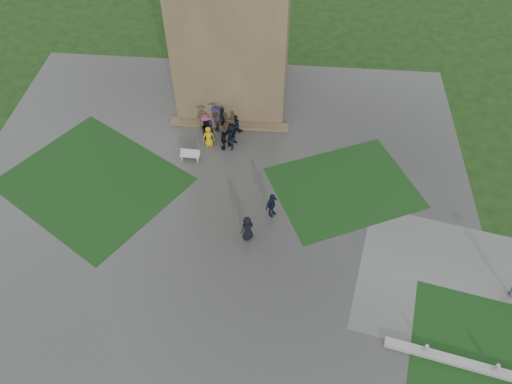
{
  "coord_description": "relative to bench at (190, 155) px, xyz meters",
  "views": [
    {
      "loc": [
        4.61,
        -17.95,
        24.87
      ],
      "look_at": [
        2.73,
        3.03,
        1.2
      ],
      "focal_mm": 35.0,
      "sensor_mm": 36.0,
      "label": 1
    }
  ],
  "objects": [
    {
      "name": "lawn_inset_right",
      "position": [
        10.78,
        -1.79,
        -0.41
      ],
      "size": [
        11.12,
        10.15,
        0.01
      ],
      "primitive_type": "cube",
      "rotation": [
        0.0,
        0.0,
        0.44
      ],
      "color": "black",
      "rests_on": "plaza"
    },
    {
      "name": "pedestrian_mid",
      "position": [
        6.06,
        -4.55,
        0.54
      ],
      "size": [
        1.16,
        1.28,
        1.9
      ],
      "primitive_type": "imported",
      "rotation": [
        0.0,
        0.0,
        0.95
      ],
      "color": "black",
      "rests_on": "plaza"
    },
    {
      "name": "visitor_cluster",
      "position": [
        2.05,
        2.2,
        0.77
      ],
      "size": [
        3.2,
        3.3,
        2.63
      ],
      "color": "black",
      "rests_on": "plaza"
    },
    {
      "name": "ground",
      "position": [
        2.28,
        -6.79,
        -0.44
      ],
      "size": [
        120.0,
        120.0,
        0.0
      ],
      "primitive_type": "plane",
      "color": "black"
    },
    {
      "name": "lawn_inset_left",
      "position": [
        -6.22,
        -2.79,
        -0.41
      ],
      "size": [
        14.1,
        13.46,
        0.01
      ],
      "primitive_type": "cube",
      "rotation": [
        0.0,
        0.0,
        -0.56
      ],
      "color": "black",
      "rests_on": "plaza"
    },
    {
      "name": "bench",
      "position": [
        0.0,
        0.0,
        0.0
      ],
      "size": [
        1.41,
        0.49,
        0.81
      ],
      "rotation": [
        0.0,
        0.0,
        -0.04
      ],
      "color": "#B8B7B3",
      "rests_on": "plaza"
    },
    {
      "name": "tower_plinth",
      "position": [
        2.28,
        3.81,
        -0.31
      ],
      "size": [
        9.0,
        0.8,
        0.22
      ],
      "primitive_type": "cube",
      "color": "brown",
      "rests_on": "plaza"
    },
    {
      "name": "plaza",
      "position": [
        2.28,
        -4.79,
        -0.43
      ],
      "size": [
        34.0,
        34.0,
        0.02
      ],
      "primitive_type": "cube",
      "color": "#343432",
      "rests_on": "ground"
    },
    {
      "name": "pedestrian_near",
      "position": [
        4.73,
        -6.48,
        0.51
      ],
      "size": [
        1.08,
        1.05,
        1.84
      ],
      "primitive_type": "imported",
      "rotation": [
        0.0,
        0.0,
        3.85
      ],
      "color": "black",
      "rests_on": "plaza"
    }
  ]
}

